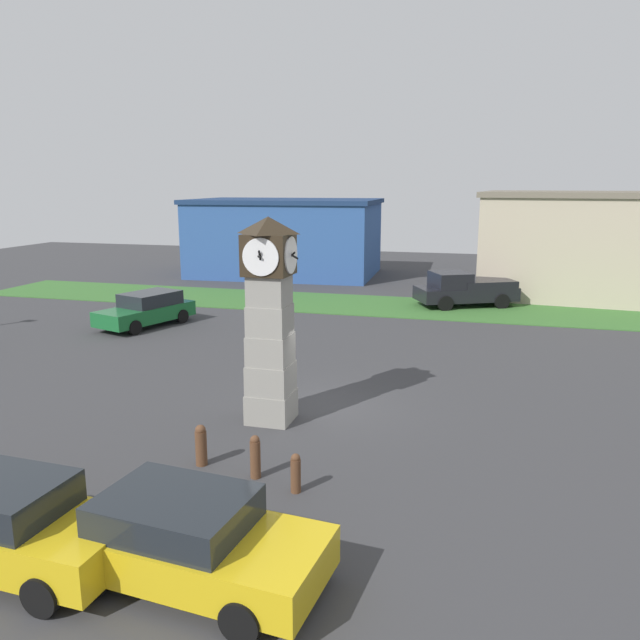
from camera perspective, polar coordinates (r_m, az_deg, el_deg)
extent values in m
plane|color=#38383A|center=(18.26, 0.04, -8.04)|extent=(85.59, 85.59, 0.00)
cube|color=gray|center=(17.29, -4.47, -7.86)|extent=(1.18, 1.18, 0.81)
cube|color=gray|center=(17.03, -4.51, -5.31)|extent=(1.13, 1.13, 0.81)
cube|color=gray|center=(16.80, -4.56, -2.69)|extent=(1.08, 1.08, 0.81)
cube|color=gray|center=(16.61, -4.61, 0.00)|extent=(1.03, 1.03, 0.81)
cube|color=gray|center=(16.46, -4.65, 2.74)|extent=(0.98, 0.98, 0.81)
cube|color=#2D2316|center=(16.33, -4.71, 5.99)|extent=(1.17, 1.17, 1.07)
cylinder|color=white|center=(16.89, -4.01, 6.22)|extent=(0.96, 0.04, 0.96)
cube|color=black|center=(16.92, -3.97, 6.23)|extent=(0.06, 0.14, 0.21)
cube|color=black|center=(16.92, -3.97, 6.23)|extent=(0.04, 0.34, 0.21)
cylinder|color=white|center=(15.76, -5.47, 5.75)|extent=(0.96, 0.04, 0.96)
cube|color=black|center=(15.73, -5.50, 5.74)|extent=(0.06, 0.22, 0.10)
cube|color=black|center=(15.73, -5.50, 5.74)|extent=(0.04, 0.17, 0.35)
cylinder|color=white|center=(16.13, -2.67, 5.95)|extent=(0.04, 0.96, 0.96)
cube|color=black|center=(16.12, -2.57, 5.94)|extent=(0.18, 0.06, 0.18)
cube|color=black|center=(16.12, -2.57, 5.94)|extent=(0.33, 0.04, 0.21)
cylinder|color=white|center=(16.54, -6.70, 6.04)|extent=(0.04, 0.96, 0.96)
cube|color=black|center=(16.55, -6.80, 6.04)|extent=(0.17, 0.06, 0.19)
cube|color=black|center=(16.55, -6.80, 6.04)|extent=(0.26, 0.04, 0.30)
pyramid|color=#2D2316|center=(16.26, -4.76, 8.64)|extent=(1.23, 1.23, 0.44)
cylinder|color=brown|center=(13.50, -2.24, -14.05)|extent=(0.22, 0.22, 0.73)
sphere|color=brown|center=(13.32, -2.25, -12.51)|extent=(0.20, 0.20, 0.20)
cylinder|color=brown|center=(14.13, -5.93, -12.57)|extent=(0.23, 0.23, 0.85)
sphere|color=brown|center=(13.94, -5.97, -10.86)|extent=(0.21, 0.21, 0.21)
cylinder|color=brown|center=(14.90, -10.81, -11.44)|extent=(0.27, 0.27, 0.82)
sphere|color=brown|center=(14.73, -10.88, -9.84)|extent=(0.24, 0.24, 0.24)
cube|color=gold|center=(12.17, -26.01, -17.14)|extent=(4.11, 1.99, 0.71)
cylinder|color=black|center=(12.13, -18.46, -18.23)|extent=(0.65, 0.25, 0.64)
cylinder|color=black|center=(11.05, -24.09, -22.03)|extent=(0.65, 0.25, 0.64)
cylinder|color=black|center=(13.64, -27.25, -15.43)|extent=(0.65, 0.25, 0.64)
cube|color=gold|center=(10.91, -11.42, -19.79)|extent=(4.49, 2.38, 0.67)
cube|color=#1E2328|center=(10.77, -13.08, -16.63)|extent=(2.54, 2.03, 0.53)
cylinder|color=black|center=(11.22, -2.46, -20.29)|extent=(0.66, 0.28, 0.64)
cylinder|color=black|center=(9.85, -7.23, -25.64)|extent=(0.66, 0.28, 0.64)
cylinder|color=black|center=(12.38, -14.45, -17.31)|extent=(0.66, 0.28, 0.64)
cylinder|color=black|center=(11.16, -20.36, -21.32)|extent=(0.66, 0.28, 0.64)
cube|color=#19602D|center=(29.41, -15.68, 0.59)|extent=(3.17, 4.87, 0.66)
cube|color=#1E2328|center=(29.51, -15.26, 1.90)|extent=(2.40, 2.89, 0.60)
cylinder|color=black|center=(27.92, -16.60, -0.67)|extent=(0.41, 0.68, 0.64)
cylinder|color=black|center=(29.28, -18.85, -0.23)|extent=(0.41, 0.68, 0.64)
cylinder|color=black|center=(29.75, -12.50, 0.34)|extent=(0.41, 0.68, 0.64)
cylinder|color=black|center=(31.03, -14.79, 0.71)|extent=(0.41, 0.68, 0.64)
cube|color=black|center=(33.84, 13.18, 2.40)|extent=(5.57, 4.19, 0.70)
cube|color=black|center=(33.37, 11.82, 3.63)|extent=(2.51, 2.62, 0.80)
cube|color=black|center=(34.18, 14.81, 3.31)|extent=(3.49, 3.17, 0.36)
cylinder|color=black|center=(32.37, 11.37, 1.50)|extent=(0.84, 0.60, 0.80)
cylinder|color=black|center=(34.23, 10.10, 2.13)|extent=(0.84, 0.60, 0.80)
cylinder|color=black|center=(33.65, 16.26, 1.65)|extent=(0.84, 0.60, 0.80)
cylinder|color=black|center=(35.44, 14.78, 2.26)|extent=(0.84, 0.60, 0.80)
cube|color=#2D5193|center=(44.63, -3.13, 7.38)|extent=(12.83, 8.76, 5.01)
cube|color=navy|center=(44.47, -3.18, 10.79)|extent=(13.22, 9.02, 0.30)
cube|color=#B7A88E|center=(39.28, 23.93, 6.12)|extent=(13.04, 9.96, 5.63)
cube|color=#6E6455|center=(39.12, 24.31, 10.44)|extent=(13.43, 10.26, 0.30)
cube|color=#386B2D|center=(32.95, 9.92, 1.07)|extent=(51.35, 5.66, 0.04)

